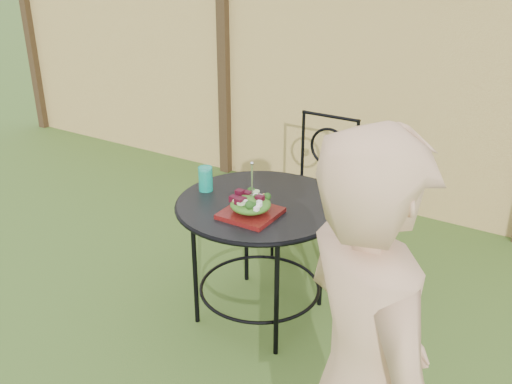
% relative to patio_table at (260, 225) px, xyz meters
% --- Properties ---
extents(ground, '(60.00, 60.00, 0.00)m').
position_rel_patio_table_xyz_m(ground, '(-0.15, -0.40, -0.59)').
color(ground, '#2A4D18').
rests_on(ground, ground).
extents(fence, '(8.00, 0.12, 1.90)m').
position_rel_patio_table_xyz_m(fence, '(-0.15, 1.79, 0.36)').
color(fence, '#E5C671').
rests_on(fence, ground).
extents(patio_table, '(0.92, 0.92, 0.72)m').
position_rel_patio_table_xyz_m(patio_table, '(0.00, 0.00, 0.00)').
color(patio_table, black).
rests_on(patio_table, ground).
extents(patio_chair, '(0.46, 0.46, 0.95)m').
position_rel_patio_table_xyz_m(patio_chair, '(-0.07, 0.85, -0.08)').
color(patio_chair, black).
rests_on(patio_chair, ground).
extents(salad_plate, '(0.27, 0.27, 0.02)m').
position_rel_patio_table_xyz_m(salad_plate, '(0.04, -0.17, 0.15)').
color(salad_plate, '#40090B').
rests_on(salad_plate, patio_table).
extents(salad, '(0.21, 0.21, 0.08)m').
position_rel_patio_table_xyz_m(salad, '(0.04, -0.17, 0.20)').
color(salad, '#235614').
rests_on(salad, salad_plate).
extents(fork, '(0.01, 0.01, 0.18)m').
position_rel_patio_table_xyz_m(fork, '(0.05, -0.17, 0.33)').
color(fork, silver).
rests_on(fork, salad).
extents(drinking_glass, '(0.08, 0.08, 0.14)m').
position_rel_patio_table_xyz_m(drinking_glass, '(-0.34, -0.03, 0.21)').
color(drinking_glass, '#0DA084').
rests_on(drinking_glass, patio_table).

